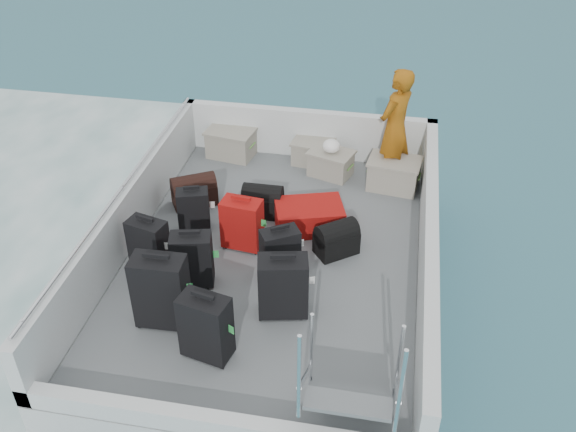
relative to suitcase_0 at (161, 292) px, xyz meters
name	(u,v)px	position (x,y,z in m)	size (l,w,h in m)	color
ground	(274,296)	(0.86, 1.25, -1.02)	(160.00, 160.00, 0.00)	navy
ferry_hull	(273,277)	(0.86, 1.25, -0.72)	(3.60, 5.00, 0.60)	silver
deck	(273,257)	(0.86, 1.25, -0.41)	(3.30, 4.70, 0.02)	slate
deck_fittings	(298,251)	(1.21, 0.93, -0.03)	(3.60, 5.00, 0.90)	silver
suitcase_0	(161,292)	(0.00, 0.00, 0.00)	(0.53, 0.30, 0.81)	black
suitcase_1	(149,246)	(-0.44, 0.80, -0.09)	(0.42, 0.24, 0.63)	black
suitcase_2	(194,210)	(-0.18, 1.60, -0.13)	(0.38, 0.23, 0.55)	black
suitcase_3	(206,328)	(0.56, -0.35, -0.05)	(0.46, 0.27, 0.71)	black
suitcase_4	(192,260)	(0.11, 0.63, -0.08)	(0.43, 0.26, 0.64)	black
suitcase_5	(242,224)	(0.48, 1.38, -0.09)	(0.45, 0.27, 0.63)	#9A120B
suitcase_6	(283,287)	(1.16, 0.36, -0.06)	(0.50, 0.30, 0.69)	black
suitcase_7	(280,253)	(1.00, 0.97, -0.11)	(0.41, 0.24, 0.58)	black
suitcase_8	(309,216)	(1.18, 1.90, -0.24)	(0.53, 0.81, 0.32)	#9A120B
duffel_0	(194,193)	(-0.35, 2.15, -0.24)	(0.56, 0.30, 0.32)	black
duffel_1	(263,203)	(0.56, 2.08, -0.24)	(0.49, 0.30, 0.32)	black
duffel_2	(336,241)	(1.57, 1.46, -0.24)	(0.47, 0.30, 0.32)	black
crate_0	(231,144)	(-0.20, 3.45, -0.21)	(0.63, 0.44, 0.38)	gray
crate_1	(313,153)	(0.99, 3.45, -0.24)	(0.53, 0.37, 0.32)	gray
crate_2	(331,164)	(1.28, 3.18, -0.24)	(0.55, 0.38, 0.33)	gray
crate_3	(394,175)	(2.15, 3.01, -0.21)	(0.64, 0.44, 0.39)	gray
yellow_bag	(405,169)	(2.30, 3.32, -0.29)	(0.28, 0.26, 0.22)	gold
white_bag	(331,148)	(1.28, 3.18, 0.02)	(0.24, 0.24, 0.18)	white
passenger	(395,127)	(2.10, 3.20, 0.40)	(0.59, 0.38, 1.60)	orange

